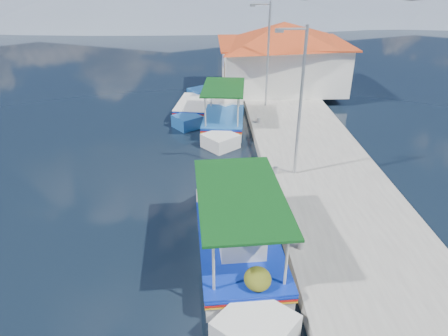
{
  "coord_description": "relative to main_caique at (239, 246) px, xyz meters",
  "views": [
    {
      "loc": [
        0.95,
        -13.03,
        8.56
      ],
      "look_at": [
        1.58,
        1.05,
        1.3
      ],
      "focal_mm": 32.54,
      "sensor_mm": 36.0,
      "label": 1
    }
  ],
  "objects": [
    {
      "name": "lamp_post_near",
      "position": [
        2.62,
        4.87,
        3.31
      ],
      "size": [
        1.21,
        0.14,
        6.0
      ],
      "color": "#A5A8AD",
      "rests_on": "quay"
    },
    {
      "name": "mountain_ridge",
      "position": [
        4.66,
        58.87,
        1.5
      ],
      "size": [
        171.4,
        96.0,
        5.5
      ],
      "color": "slate",
      "rests_on": "ground"
    },
    {
      "name": "caique_blue_hull",
      "position": [
        -1.71,
        13.98,
        -0.22
      ],
      "size": [
        2.62,
        6.51,
        1.17
      ],
      "rotation": [
        0.0,
        0.0,
        0.16
      ],
      "color": "#1A529D",
      "rests_on": "ground"
    },
    {
      "name": "bollards",
      "position": [
        1.92,
        8.12,
        0.11
      ],
      "size": [
        0.2,
        17.2,
        0.3
      ],
      "color": "#A5A8AD",
      "rests_on": "quay"
    },
    {
      "name": "lamp_post_far",
      "position": [
        2.62,
        13.87,
        3.31
      ],
      "size": [
        1.21,
        0.14,
        6.0
      ],
      "color": "#A5A8AD",
      "rests_on": "quay"
    },
    {
      "name": "ground",
      "position": [
        -1.88,
        2.87,
        -0.54
      ],
      "size": [
        160.0,
        160.0,
        0.0
      ],
      "primitive_type": "plane",
      "color": "black",
      "rests_on": "ground"
    },
    {
      "name": "main_caique",
      "position": [
        0.0,
        0.0,
        0.0
      ],
      "size": [
        2.77,
        8.48,
        2.8
      ],
      "rotation": [
        0.0,
        0.0,
        -0.06
      ],
      "color": "silver",
      "rests_on": "ground"
    },
    {
      "name": "quay",
      "position": [
        4.02,
        8.87,
        -0.29
      ],
      "size": [
        5.0,
        44.0,
        0.5
      ],
      "primitive_type": "cube",
      "color": "#ACABA1",
      "rests_on": "ground"
    },
    {
      "name": "caique_green_canopy",
      "position": [
        -0.02,
        11.37,
        -0.13
      ],
      "size": [
        2.64,
        7.23,
        2.72
      ],
      "rotation": [
        0.0,
        0.0,
        0.11
      ],
      "color": "silver",
      "rests_on": "ground"
    },
    {
      "name": "harbor_building",
      "position": [
        4.31,
        17.87,
        2.24
      ],
      "size": [
        10.49,
        10.49,
        4.4
      ],
      "color": "white",
      "rests_on": "quay"
    }
  ]
}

